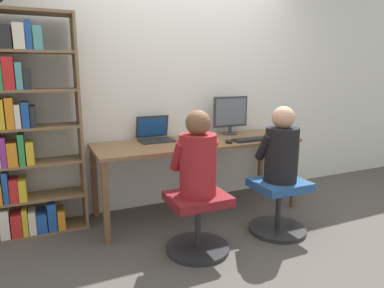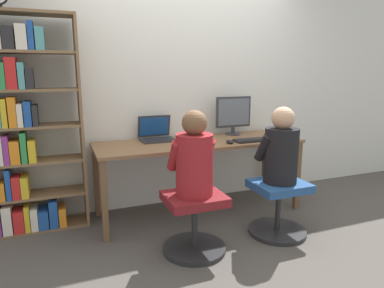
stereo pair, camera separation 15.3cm
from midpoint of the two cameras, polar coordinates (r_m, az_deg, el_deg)
name	(u,v)px [view 1 (the left image)]	position (r m, az deg, el deg)	size (l,w,h in m)	color
ground_plane	(213,224)	(3.41, 2.22, -13.20)	(14.00, 14.00, 0.00)	#4C4742
wall_back	(182,86)	(3.77, -2.80, 9.71)	(10.00, 0.05, 2.60)	silver
desk	(198,148)	(3.48, -0.22, -0.64)	(2.08, 0.69, 0.76)	brown
desktop_monitor	(231,115)	(3.83, 5.30, 4.90)	(0.42, 0.17, 0.42)	#333338
laptop	(155,136)	(3.51, -7.39, 1.39)	(0.34, 0.29, 0.25)	#2D2D30
keyboard	(253,139)	(3.54, 8.96, 0.79)	(0.44, 0.15, 0.03)	#232326
computer_mouse_by_keyboard	(229,141)	(3.37, 4.88, 0.44)	(0.06, 0.11, 0.04)	black
office_chair_left	(279,204)	(3.24, 12.91, -9.73)	(0.52, 0.52, 0.49)	#262628
office_chair_right	(198,220)	(2.84, -0.61, -12.60)	(0.52, 0.52, 0.49)	#262628
person_at_monitor	(281,149)	(3.10, 13.30, -0.77)	(0.36, 0.32, 0.67)	black
person_at_laptop	(198,158)	(2.67, -0.68, -2.40)	(0.36, 0.32, 0.68)	maroon
bookshelf	(18,131)	(3.31, -28.26, 1.98)	(0.85, 0.28, 1.94)	brown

